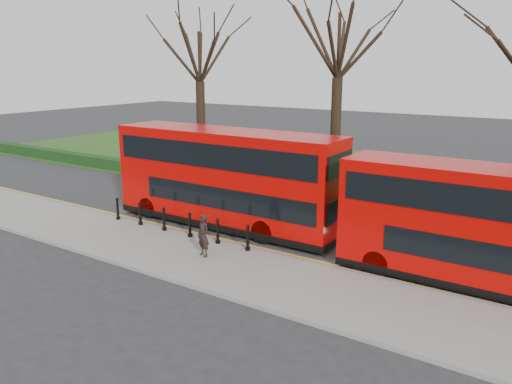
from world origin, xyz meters
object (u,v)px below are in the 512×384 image
Objects in this scene: bus_rear at (497,231)px; pedestrian at (203,235)px; bollard_row at (177,222)px; bus_lead at (226,179)px.

bus_rear is 10.14m from pedestrian.
bus_lead reaches higher than bollard_row.
bus_lead reaches higher than pedestrian.
bollard_row is at bearing -108.96° from bus_lead.
bus_rear is (11.35, -0.64, -0.18)m from bus_lead.
bus_rear reaches higher than bollard_row.
bollard_row is at bearing 169.64° from pedestrian.
bollard_row is 4.59× the size of pedestrian.
pedestrian is at bearing -28.22° from bollard_row.
bollard_row is 3.00m from pedestrian.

